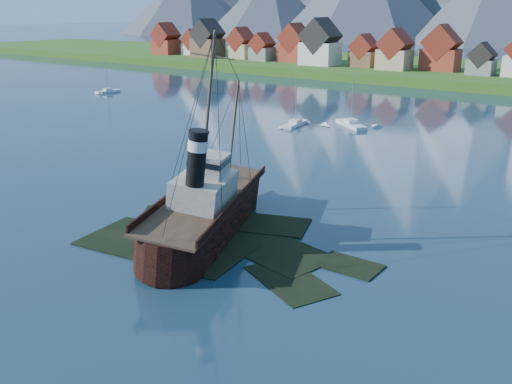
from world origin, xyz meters
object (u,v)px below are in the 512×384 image
Objects in this scene: sailboat_b at (108,92)px; sailboat_c at (351,125)px; tugboat_wreck at (212,206)px; sailboat_a at (295,124)px.

sailboat_b is 79.65m from sailboat_c.
sailboat_b is (-94.01, 63.72, -2.67)m from tugboat_wreck.
sailboat_c is (9.92, 6.10, 0.05)m from sailboat_a.
sailboat_b is at bearing 124.84° from sailboat_c.
sailboat_a is 11.65m from sailboat_c.
tugboat_wreck is at bearing -130.52° from sailboat_c.
tugboat_wreck is 63.34m from sailboat_c.
sailboat_a is at bearing -0.08° from sailboat_b.
sailboat_c is (-14.39, 61.63, -2.64)m from tugboat_wreck.
sailboat_b is 0.86× the size of sailboat_c.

